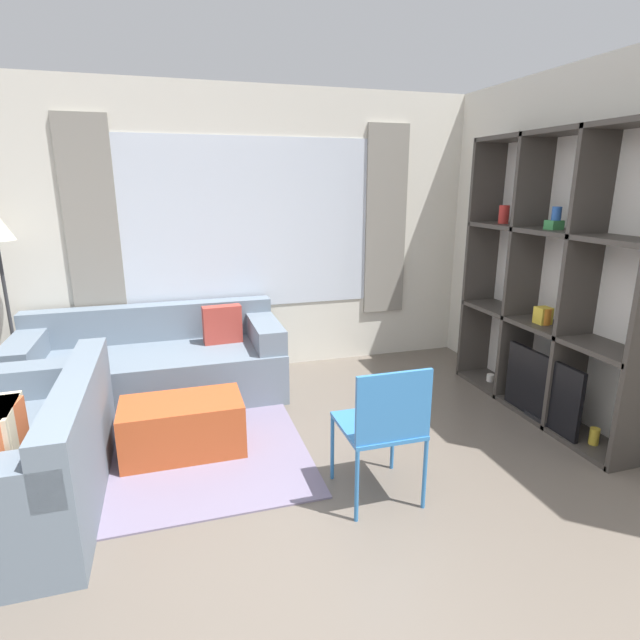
# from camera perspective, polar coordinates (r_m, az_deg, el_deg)

# --- Properties ---
(ground_plane) EXTENTS (16.00, 16.00, 0.00)m
(ground_plane) POSITION_cam_1_polar(r_m,az_deg,el_deg) (2.62, 5.71, -29.17)
(ground_plane) COLOR #665B51
(wall_back) EXTENTS (5.66, 0.11, 2.70)m
(wall_back) POSITION_cam_1_polar(r_m,az_deg,el_deg) (4.93, -7.96, 9.71)
(wall_back) COLOR silver
(wall_back) RESTS_ON ground_plane
(wall_right) EXTENTS (0.07, 4.31, 2.70)m
(wall_right) POSITION_cam_1_polar(r_m,az_deg,el_deg) (4.47, 26.11, 7.64)
(wall_right) COLOR silver
(wall_right) RESTS_ON ground_plane
(area_rug) EXTENTS (2.40, 1.82, 0.01)m
(area_rug) POSITION_cam_1_polar(r_m,az_deg,el_deg) (3.87, -20.89, -13.92)
(area_rug) COLOR slate
(area_rug) RESTS_ON ground_plane
(shelving_unit) EXTENTS (0.35, 1.85, 2.21)m
(shelving_unit) POSITION_cam_1_polar(r_m,az_deg,el_deg) (4.29, 25.16, 3.56)
(shelving_unit) COLOR silver
(shelving_unit) RESTS_ON ground_plane
(couch_main) EXTENTS (2.18, 0.92, 0.77)m
(couch_main) POSITION_cam_1_polar(r_m,az_deg,el_deg) (4.61, -18.26, -4.94)
(couch_main) COLOR slate
(couch_main) RESTS_ON ground_plane
(couch_side) EXTENTS (0.92, 1.57, 0.77)m
(couch_side) POSITION_cam_1_polar(r_m,az_deg,el_deg) (3.42, -30.97, -13.48)
(couch_side) COLOR slate
(couch_side) RESTS_ON ground_plane
(ottoman) EXTENTS (0.82, 0.46, 0.39)m
(ottoman) POSITION_cam_1_polar(r_m,az_deg,el_deg) (3.68, -15.40, -11.69)
(ottoman) COLOR #B74C23
(ottoman) RESTS_ON ground_plane
(folding_chair) EXTENTS (0.44, 0.46, 0.86)m
(folding_chair) POSITION_cam_1_polar(r_m,az_deg,el_deg) (2.93, 7.31, -11.47)
(folding_chair) COLOR #3375B7
(folding_chair) RESTS_ON ground_plane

